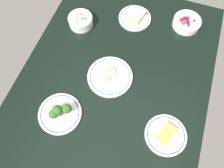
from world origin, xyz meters
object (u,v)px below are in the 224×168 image
object	(u,v)px
plate_eggs	(110,76)
bowl_berries	(187,22)
bowl_peas	(81,21)
plate_sandwich	(135,17)
plate_cheese	(166,135)
plate_broccoli	(60,113)

from	to	relation	value
plate_eggs	bowl_berries	xyz separation A→B (cm)	(44.24, -29.31, 1.40)
bowl_peas	plate_eggs	bearing A→B (deg)	-135.12
bowl_peas	plate_sandwich	world-z (taller)	bowl_peas
plate_cheese	plate_eggs	xyz separation A→B (cm)	(19.20, 32.68, -0.02)
plate_sandwich	bowl_berries	bearing A→B (deg)	-80.37
plate_sandwich	bowl_berries	xyz separation A→B (cm)	(4.77, -28.13, 1.06)
bowl_peas	plate_sandwich	distance (cm)	30.34
plate_sandwich	bowl_berries	distance (cm)	28.55
plate_broccoli	plate_sandwich	bearing A→B (deg)	-14.22
plate_sandwich	bowl_peas	bearing A→B (deg)	116.11
plate_eggs	plate_cheese	bearing A→B (deg)	-120.44
bowl_peas	plate_eggs	distance (cm)	36.93
plate_eggs	plate_broccoli	world-z (taller)	plate_broccoli
plate_broccoli	bowl_peas	bearing A→B (deg)	11.83
plate_sandwich	plate_broccoli	xyz separation A→B (cm)	(-64.82, 16.43, 0.73)
plate_sandwich	bowl_berries	size ratio (longest dim) A/B	1.20
bowl_peas	bowl_berries	world-z (taller)	bowl_peas
plate_cheese	plate_sandwich	size ratio (longest dim) A/B	1.02
plate_sandwich	plate_broccoli	size ratio (longest dim) A/B	0.91
bowl_peas	plate_broccoli	xyz separation A→B (cm)	(-51.49, -10.78, -0.79)
bowl_peas	plate_cheese	distance (cm)	74.19
plate_sandwich	plate_broccoli	world-z (taller)	plate_broccoli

